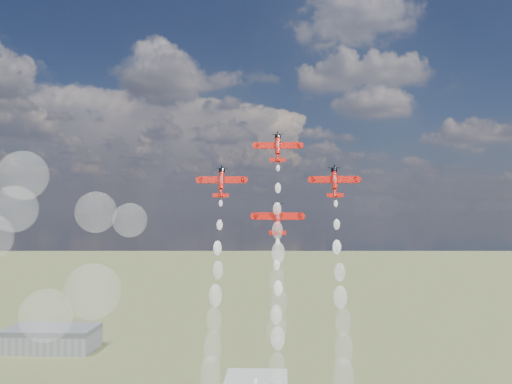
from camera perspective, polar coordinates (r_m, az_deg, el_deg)
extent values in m
cube|color=gray|center=(343.49, -20.71, -14.47)|extent=(50.00, 28.00, 10.00)
cube|color=#595B60|center=(342.08, -20.70, -13.41)|extent=(50.00, 28.00, 3.00)
cylinder|color=red|center=(154.74, 2.31, 4.89)|extent=(1.45, 3.48, 5.52)
cylinder|color=black|center=(156.21, 2.31, 5.81)|extent=(1.66, 1.93, 1.61)
cube|color=red|center=(155.21, 2.31, 4.92)|extent=(12.64, 1.04, 1.99)
cube|color=white|center=(155.38, 1.04, 4.90)|extent=(4.97, 0.26, 0.53)
cube|color=white|center=(155.33, 3.57, 4.90)|extent=(4.97, 0.26, 0.53)
cube|color=red|center=(152.33, 2.30, 3.40)|extent=(4.56, 0.57, 1.09)
cube|color=red|center=(151.55, 2.30, 3.47)|extent=(0.15, 2.15, 1.94)
ellipsoid|color=silver|center=(154.20, 2.31, 4.96)|extent=(1.14, 1.96, 2.76)
cone|color=red|center=(152.82, 2.30, 3.66)|extent=(1.45, 2.41, 3.05)
cylinder|color=red|center=(150.51, -3.66, 1.24)|extent=(1.45, 3.48, 5.52)
cylinder|color=black|center=(151.81, -3.61, 2.23)|extent=(1.66, 1.93, 1.61)
cube|color=red|center=(150.97, -3.64, 1.29)|extent=(12.64, 1.04, 1.99)
cube|color=white|center=(151.50, -4.92, 1.26)|extent=(4.97, 0.26, 0.53)
cube|color=white|center=(150.74, -2.34, 1.27)|extent=(4.97, 0.26, 0.53)
cube|color=red|center=(148.37, -3.75, -0.34)|extent=(4.56, 0.57, 1.09)
cube|color=red|center=(147.58, -3.78, -0.29)|extent=(0.15, 2.15, 1.94)
ellipsoid|color=silver|center=(149.96, -3.68, 1.31)|extent=(1.14, 1.96, 2.76)
cone|color=red|center=(148.81, -3.73, -0.07)|extent=(1.45, 2.41, 3.05)
cylinder|color=red|center=(150.28, 8.27, 1.26)|extent=(1.45, 3.48, 5.52)
cylinder|color=black|center=(151.58, 8.22, 2.24)|extent=(1.66, 1.93, 1.61)
cube|color=red|center=(150.74, 8.25, 1.31)|extent=(12.64, 1.04, 1.99)
cube|color=white|center=(150.56, 6.95, 1.29)|extent=(4.97, 0.26, 0.53)
cube|color=white|center=(151.22, 9.54, 1.28)|extent=(4.97, 0.26, 0.53)
cube|color=red|center=(148.14, 8.35, -0.33)|extent=(4.56, 0.57, 1.09)
cube|color=red|center=(147.35, 8.38, -0.28)|extent=(0.15, 2.15, 1.94)
ellipsoid|color=silver|center=(149.72, 8.29, 1.32)|extent=(1.14, 1.96, 2.76)
cone|color=red|center=(148.58, 8.33, -0.06)|extent=(1.45, 2.41, 3.05)
cylinder|color=red|center=(145.06, 2.29, -2.61)|extent=(1.45, 3.48, 5.52)
cylinder|color=black|center=(146.19, 2.29, -1.56)|extent=(1.66, 1.93, 1.61)
cube|color=red|center=(145.52, 2.29, -2.56)|extent=(12.64, 1.04, 1.99)
cube|color=white|center=(145.70, 0.95, -2.58)|extent=(4.97, 0.26, 0.53)
cube|color=white|center=(145.65, 3.64, -2.57)|extent=(4.97, 0.26, 0.53)
cube|color=red|center=(143.20, 2.29, -4.32)|extent=(4.56, 0.57, 1.09)
cube|color=red|center=(142.40, 2.28, -4.28)|extent=(0.15, 2.15, 1.94)
ellipsoid|color=silver|center=(144.50, 2.29, -2.57)|extent=(1.14, 1.96, 2.76)
cone|color=red|center=(143.59, 2.29, -4.02)|extent=(1.45, 2.41, 3.05)
sphere|color=white|center=(151.46, 2.34, 2.55)|extent=(1.07, 1.07, 1.07)
sphere|color=white|center=(148.68, 2.33, 0.43)|extent=(1.65, 1.65, 1.65)
sphere|color=white|center=(145.68, 2.24, -1.82)|extent=(2.22, 2.22, 2.22)
sphere|color=white|center=(143.33, 2.26, -4.08)|extent=(2.80, 2.80, 2.80)
sphere|color=white|center=(141.35, 2.36, -6.42)|extent=(3.37, 3.37, 3.37)
sphere|color=white|center=(139.22, 2.22, -9.17)|extent=(3.95, 3.95, 3.95)
sphere|color=white|center=(138.46, 2.39, -11.47)|extent=(4.52, 4.52, 4.52)
sphere|color=white|center=(136.74, 2.17, -14.30)|extent=(5.10, 5.10, 5.10)
sphere|color=white|center=(147.57, -3.73, -1.19)|extent=(1.07, 1.07, 1.07)
sphere|color=white|center=(145.06, -3.85, -3.48)|extent=(1.65, 1.65, 1.65)
sphere|color=white|center=(142.77, -4.09, -5.91)|extent=(2.22, 2.22, 2.22)
sphere|color=white|center=(141.01, -4.03, -8.19)|extent=(2.80, 2.80, 2.80)
sphere|color=white|center=(139.75, -4.30, -10.80)|extent=(3.37, 3.37, 3.37)
sphere|color=white|center=(138.01, -4.45, -13.31)|extent=(3.95, 3.95, 3.95)
sphere|color=white|center=(136.51, -4.58, -15.97)|extent=(4.52, 4.52, 4.52)
sphere|color=white|center=(136.30, -4.82, -18.53)|extent=(5.10, 5.10, 5.10)
sphere|color=white|center=(147.35, 8.40, -1.22)|extent=(1.07, 1.07, 1.07)
sphere|color=white|center=(144.77, 8.50, -3.39)|extent=(1.65, 1.65, 1.65)
sphere|color=white|center=(142.66, 8.51, -5.76)|extent=(2.22, 2.22, 2.22)
sphere|color=white|center=(140.51, 8.81, -8.33)|extent=(2.80, 2.80, 2.80)
sphere|color=white|center=(138.83, 8.87, -10.89)|extent=(3.37, 3.37, 3.37)
sphere|color=white|center=(137.32, 9.17, -13.33)|extent=(3.95, 3.95, 3.95)
sphere|color=white|center=(136.84, 9.23, -15.99)|extent=(4.52, 4.52, 4.52)
sphere|color=white|center=(135.74, 9.21, -18.63)|extent=(5.10, 5.10, 5.10)
sphere|color=white|center=(142.59, 2.31, -5.24)|extent=(1.07, 1.07, 1.07)
sphere|color=white|center=(140.46, 2.20, -7.64)|extent=(1.65, 1.65, 1.65)
sphere|color=white|center=(138.75, 2.35, -10.06)|extent=(2.22, 2.22, 2.22)
sphere|color=white|center=(137.50, 2.13, -12.76)|extent=(2.80, 2.80, 2.80)
sphere|color=white|center=(136.10, 2.30, -15.14)|extent=(3.37, 3.37, 3.37)
sphere|color=white|center=(134.85, 2.24, -17.87)|extent=(3.95, 3.95, 3.95)
sphere|color=white|center=(149.66, -16.50, -2.05)|extent=(10.97, 10.97, 10.97)
sphere|color=white|center=(161.01, -24.11, -1.64)|extent=(12.75, 12.75, 12.75)
sphere|color=white|center=(170.37, -13.13, -2.91)|extent=(10.57, 10.57, 10.57)
sphere|color=white|center=(176.47, -23.29, 1.62)|extent=(14.75, 14.75, 14.75)
sphere|color=white|center=(166.91, -21.22, -12.03)|extent=(14.95, 14.95, 14.95)
sphere|color=white|center=(168.38, -16.80, -10.00)|extent=(16.62, 16.62, 16.62)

